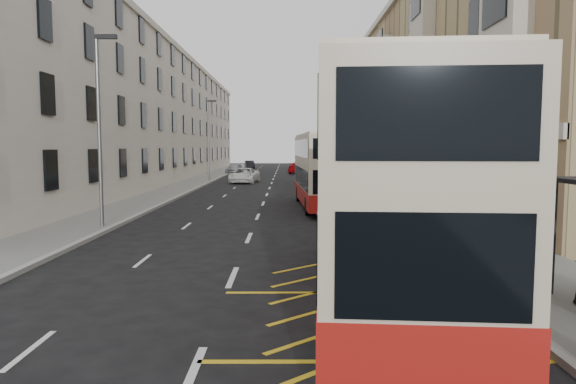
{
  "coord_description": "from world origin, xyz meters",
  "views": [
    {
      "loc": [
        1.47,
        -9.64,
        3.53
      ],
      "look_at": [
        1.52,
        8.72,
        1.9
      ],
      "focal_mm": 32.0,
      "sensor_mm": 36.0,
      "label": 1
    }
  ],
  "objects_px": {
    "pedestrian_near": "(526,252)",
    "white_van": "(244,175)",
    "street_lamp_far": "(209,135)",
    "pedestrian_far": "(456,231)",
    "double_decker_rear": "(322,170)",
    "car_silver": "(235,169)",
    "car_dark": "(250,165)",
    "street_lamp_near": "(100,120)",
    "car_red": "(299,168)",
    "double_decker_front": "(381,192)"
  },
  "relations": [
    {
      "from": "double_decker_front",
      "to": "double_decker_rear",
      "type": "height_order",
      "value": "double_decker_front"
    },
    {
      "from": "street_lamp_far",
      "to": "white_van",
      "type": "xyz_separation_m",
      "value": [
        3.67,
        -1.61,
        -3.91
      ]
    },
    {
      "from": "street_lamp_near",
      "to": "pedestrian_near",
      "type": "distance_m",
      "value": 17.03
    },
    {
      "from": "street_lamp_near",
      "to": "double_decker_front",
      "type": "relative_size",
      "value": 0.65
    },
    {
      "from": "car_silver",
      "to": "street_lamp_far",
      "type": "bearing_deg",
      "value": -84.64
    },
    {
      "from": "double_decker_rear",
      "to": "white_van",
      "type": "relative_size",
      "value": 2.07
    },
    {
      "from": "street_lamp_far",
      "to": "car_silver",
      "type": "relative_size",
      "value": 1.95
    },
    {
      "from": "double_decker_front",
      "to": "white_van",
      "type": "xyz_separation_m",
      "value": [
        -6.39,
        37.97,
        -1.75
      ]
    },
    {
      "from": "car_dark",
      "to": "pedestrian_near",
      "type": "bearing_deg",
      "value": -90.13
    },
    {
      "from": "street_lamp_near",
      "to": "car_silver",
      "type": "distance_m",
      "value": 44.16
    },
    {
      "from": "street_lamp_far",
      "to": "car_dark",
      "type": "relative_size",
      "value": 2.06
    },
    {
      "from": "double_decker_front",
      "to": "car_red",
      "type": "height_order",
      "value": "double_decker_front"
    },
    {
      "from": "street_lamp_near",
      "to": "car_red",
      "type": "distance_m",
      "value": 46.8
    },
    {
      "from": "double_decker_rear",
      "to": "car_dark",
      "type": "xyz_separation_m",
      "value": [
        -7.98,
        52.68,
        -1.53
      ]
    },
    {
      "from": "double_decker_rear",
      "to": "pedestrian_far",
      "type": "relative_size",
      "value": 5.7
    },
    {
      "from": "double_decker_front",
      "to": "pedestrian_far",
      "type": "height_order",
      "value": "double_decker_front"
    },
    {
      "from": "pedestrian_far",
      "to": "white_van",
      "type": "distance_m",
      "value": 36.59
    },
    {
      "from": "street_lamp_far",
      "to": "car_silver",
      "type": "bearing_deg",
      "value": 85.29
    },
    {
      "from": "double_decker_front",
      "to": "pedestrian_far",
      "type": "bearing_deg",
      "value": 48.25
    },
    {
      "from": "double_decker_front",
      "to": "white_van",
      "type": "distance_m",
      "value": 38.55
    },
    {
      "from": "pedestrian_far",
      "to": "car_red",
      "type": "bearing_deg",
      "value": -82.88
    },
    {
      "from": "street_lamp_far",
      "to": "pedestrian_near",
      "type": "height_order",
      "value": "street_lamp_far"
    },
    {
      "from": "pedestrian_far",
      "to": "car_red",
      "type": "xyz_separation_m",
      "value": [
        -3.3,
        52.75,
        -0.37
      ]
    },
    {
      "from": "double_decker_front",
      "to": "car_silver",
      "type": "relative_size",
      "value": 3.01
    },
    {
      "from": "pedestrian_near",
      "to": "street_lamp_far",
      "type": "bearing_deg",
      "value": -110.87
    },
    {
      "from": "street_lamp_near",
      "to": "pedestrian_near",
      "type": "height_order",
      "value": "street_lamp_near"
    },
    {
      "from": "double_decker_rear",
      "to": "car_silver",
      "type": "height_order",
      "value": "double_decker_rear"
    },
    {
      "from": "white_van",
      "to": "pedestrian_far",
      "type": "bearing_deg",
      "value": -69.47
    },
    {
      "from": "street_lamp_near",
      "to": "street_lamp_far",
      "type": "bearing_deg",
      "value": 90.0
    },
    {
      "from": "street_lamp_far",
      "to": "white_van",
      "type": "distance_m",
      "value": 5.6
    },
    {
      "from": "street_lamp_near",
      "to": "white_van",
      "type": "height_order",
      "value": "street_lamp_near"
    },
    {
      "from": "double_decker_front",
      "to": "car_red",
      "type": "distance_m",
      "value": 55.29
    },
    {
      "from": "double_decker_front",
      "to": "pedestrian_near",
      "type": "height_order",
      "value": "double_decker_front"
    },
    {
      "from": "car_silver",
      "to": "car_red",
      "type": "relative_size",
      "value": 0.81
    },
    {
      "from": "white_van",
      "to": "double_decker_rear",
      "type": "bearing_deg",
      "value": -66.97
    },
    {
      "from": "street_lamp_near",
      "to": "double_decker_rear",
      "type": "bearing_deg",
      "value": 39.01
    },
    {
      "from": "pedestrian_far",
      "to": "white_van",
      "type": "bearing_deg",
      "value": -72.17
    },
    {
      "from": "white_van",
      "to": "car_red",
      "type": "distance_m",
      "value": 18.21
    },
    {
      "from": "double_decker_front",
      "to": "car_dark",
      "type": "distance_m",
      "value": 70.73
    },
    {
      "from": "car_silver",
      "to": "pedestrian_near",
      "type": "bearing_deg",
      "value": -67.12
    },
    {
      "from": "pedestrian_near",
      "to": "white_van",
      "type": "distance_m",
      "value": 39.51
    },
    {
      "from": "double_decker_front",
      "to": "double_decker_rear",
      "type": "bearing_deg",
      "value": 95.39
    },
    {
      "from": "street_lamp_far",
      "to": "car_silver",
      "type": "distance_m",
      "value": 14.56
    },
    {
      "from": "street_lamp_near",
      "to": "car_silver",
      "type": "xyz_separation_m",
      "value": [
        1.15,
        43.97,
        -3.94
      ]
    },
    {
      "from": "street_lamp_near",
      "to": "double_decker_rear",
      "type": "relative_size",
      "value": 0.74
    },
    {
      "from": "double_decker_front",
      "to": "car_silver",
      "type": "distance_m",
      "value": 54.31
    },
    {
      "from": "pedestrian_far",
      "to": "pedestrian_near",
      "type": "bearing_deg",
      "value": 107.41
    },
    {
      "from": "double_decker_rear",
      "to": "car_silver",
      "type": "xyz_separation_m",
      "value": [
        -8.68,
        36.0,
        -1.47
      ]
    },
    {
      "from": "street_lamp_near",
      "to": "white_van",
      "type": "relative_size",
      "value": 1.54
    },
    {
      "from": "street_lamp_far",
      "to": "car_dark",
      "type": "bearing_deg",
      "value": 86.55
    }
  ]
}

